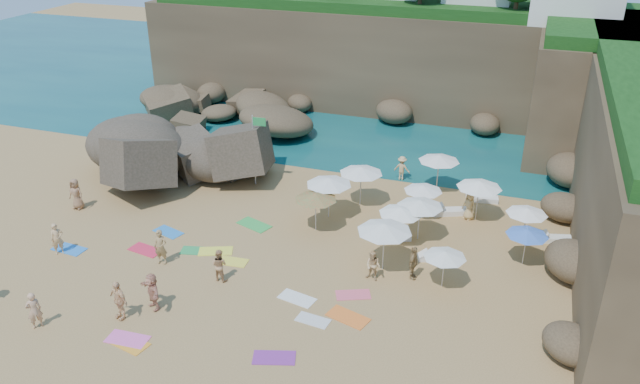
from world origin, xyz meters
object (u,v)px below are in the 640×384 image
(parasol_0, at_px, (329,181))
(flag_pole, at_px, (256,141))
(parasol_1, at_px, (479,184))
(person_stand_4, at_px, (469,206))
(person_stand_6, at_px, (34,310))
(person_stand_2, at_px, (402,168))
(person_stand_5, at_px, (196,166))
(rock_outcrop, at_px, (177,179))
(lounger_0, at_px, (393,237))
(parasol_2, at_px, (439,158))
(person_stand_1, at_px, (219,265))
(person_stand_3, at_px, (413,263))
(person_stand_0, at_px, (57,239))

(parasol_0, bearing_deg, flag_pole, 154.79)
(parasol_1, distance_m, person_stand_4, 1.38)
(person_stand_6, bearing_deg, person_stand_4, 167.28)
(flag_pole, relative_size, person_stand_2, 2.86)
(parasol_1, bearing_deg, person_stand_5, -179.61)
(flag_pole, xyz_separation_m, person_stand_5, (-4.14, -0.30, -2.10))
(rock_outcrop, xyz_separation_m, parasol_1, (18.60, 0.76, 2.15))
(parasol_0, height_order, parasol_1, parasol_0)
(flag_pole, relative_size, person_stand_5, 2.88)
(lounger_0, xyz_separation_m, person_stand_5, (-13.68, 3.56, 0.64))
(lounger_0, distance_m, person_stand_5, 14.15)
(rock_outcrop, distance_m, parasol_2, 16.49)
(parasol_1, relative_size, person_stand_6, 1.45)
(rock_outcrop, distance_m, person_stand_2, 14.32)
(flag_pole, height_order, parasol_2, flag_pole)
(rock_outcrop, relative_size, parasol_2, 3.63)
(person_stand_1, xyz_separation_m, person_stand_5, (-6.84, 9.93, -0.02))
(parasol_1, bearing_deg, parasol_0, -162.76)
(person_stand_3, height_order, person_stand_4, person_stand_3)
(person_stand_3, bearing_deg, lounger_0, 31.82)
(parasol_2, xyz_separation_m, person_stand_3, (0.55, -9.92, -1.29))
(person_stand_1, distance_m, person_stand_6, 8.03)
(rock_outcrop, relative_size, flag_pole, 1.98)
(parasol_2, bearing_deg, person_stand_5, -168.19)
(parasol_1, relative_size, person_stand_1, 1.53)
(lounger_0, distance_m, person_stand_6, 17.39)
(lounger_0, height_order, person_stand_4, person_stand_4)
(person_stand_2, relative_size, person_stand_4, 0.95)
(parasol_1, xyz_separation_m, parasol_2, (-2.69, 2.98, -0.01))
(parasol_2, distance_m, person_stand_1, 15.35)
(person_stand_5, bearing_deg, person_stand_1, -44.05)
(person_stand_6, bearing_deg, parasol_0, -179.75)
(parasol_0, height_order, person_stand_2, parasol_0)
(parasol_1, distance_m, person_stand_0, 22.21)
(rock_outcrop, xyz_separation_m, lounger_0, (14.76, -2.92, 0.14))
(rock_outcrop, distance_m, flag_pole, 6.04)
(parasol_2, xyz_separation_m, person_stand_0, (-16.79, -13.58, -1.31))
(rock_outcrop, distance_m, person_stand_1, 12.24)
(person_stand_3, xyz_separation_m, person_stand_6, (-14.18, -8.82, 0.00))
(person_stand_3, relative_size, person_stand_6, 1.00)
(parasol_0, bearing_deg, person_stand_4, 17.49)
(person_stand_4, bearing_deg, rock_outcrop, -145.75)
(person_stand_6, bearing_deg, person_stand_5, -142.88)
(rock_outcrop, xyz_separation_m, person_stand_2, (13.54, 4.59, 0.79))
(flag_pole, height_order, parasol_0, flag_pole)
(parasol_0, bearing_deg, rock_outcrop, 171.15)
(rock_outcrop, bearing_deg, person_stand_4, 2.10)
(person_stand_1, relative_size, person_stand_2, 1.02)
(person_stand_1, height_order, person_stand_4, person_stand_4)
(parasol_0, distance_m, lounger_0, 4.67)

